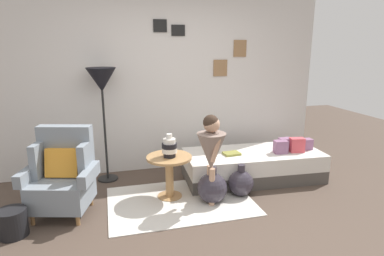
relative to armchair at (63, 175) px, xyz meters
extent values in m
plane|color=#4C3D33|center=(1.38, -0.81, -0.44)|extent=(12.00, 12.00, 0.00)
cube|color=silver|center=(1.38, 1.14, 0.86)|extent=(4.80, 0.10, 2.60)
cube|color=olive|center=(2.53, 1.09, 1.36)|extent=(0.20, 0.02, 0.25)
cube|color=slate|center=(2.53, 1.08, 1.36)|extent=(0.16, 0.01, 0.19)
cube|color=black|center=(1.58, 1.09, 1.61)|extent=(0.19, 0.02, 0.15)
cube|color=beige|center=(1.58, 1.08, 1.61)|extent=(0.15, 0.01, 0.12)
cube|color=black|center=(1.32, 1.09, 1.67)|extent=(0.19, 0.02, 0.17)
cube|color=gray|center=(1.32, 1.08, 1.67)|extent=(0.15, 0.01, 0.14)
cube|color=olive|center=(2.22, 1.09, 1.07)|extent=(0.22, 0.02, 0.25)
cube|color=silver|center=(2.22, 1.08, 1.07)|extent=(0.17, 0.01, 0.19)
cube|color=silver|center=(1.32, -0.10, -0.43)|extent=(1.72, 1.19, 0.01)
cylinder|color=#9E7042|center=(-0.31, -0.22, -0.38)|extent=(0.04, 0.04, 0.12)
cylinder|color=#9E7042|center=(0.15, -0.35, -0.38)|extent=(0.04, 0.04, 0.12)
cylinder|color=#9E7042|center=(-0.19, 0.21, -0.38)|extent=(0.04, 0.04, 0.12)
cylinder|color=#9E7042|center=(0.27, 0.08, -0.38)|extent=(0.04, 0.04, 0.12)
cube|color=gray|center=(-0.02, -0.07, -0.17)|extent=(0.73, 0.70, 0.30)
cube|color=gray|center=(0.04, 0.15, 0.26)|extent=(0.62, 0.30, 0.55)
cube|color=gray|center=(-0.24, 0.10, 0.17)|extent=(0.16, 0.32, 0.39)
cube|color=gray|center=(0.26, -0.04, 0.17)|extent=(0.16, 0.32, 0.39)
cube|color=gray|center=(-0.34, 0.00, 0.05)|extent=(0.22, 0.51, 0.14)
cube|color=gray|center=(0.29, -0.18, 0.05)|extent=(0.22, 0.51, 0.14)
cube|color=orange|center=(0.01, 0.03, 0.14)|extent=(0.39, 0.26, 0.33)
cube|color=#4C4742|center=(2.47, 0.33, -0.35)|extent=(1.94, 0.91, 0.18)
cube|color=silver|center=(2.47, 0.33, -0.15)|extent=(1.94, 0.91, 0.22)
cube|color=gray|center=(3.23, 0.24, 0.04)|extent=(0.19, 0.12, 0.15)
cube|color=#D64C56|center=(3.05, 0.17, 0.06)|extent=(0.21, 0.15, 0.20)
cube|color=gray|center=(2.92, 0.27, 0.05)|extent=(0.18, 0.13, 0.18)
cube|color=gray|center=(2.80, 0.18, 0.05)|extent=(0.19, 0.14, 0.18)
cylinder|color=tan|center=(1.22, 0.05, -0.43)|extent=(0.31, 0.31, 0.02)
cylinder|color=tan|center=(1.22, 0.05, -0.18)|extent=(0.10, 0.10, 0.49)
cylinder|color=tan|center=(1.22, 0.05, 0.08)|extent=(0.55, 0.55, 0.03)
cylinder|color=black|center=(1.22, 0.03, 0.13)|extent=(0.15, 0.15, 0.06)
cylinder|color=white|center=(1.22, 0.03, 0.18)|extent=(0.18, 0.18, 0.06)
cylinder|color=black|center=(1.22, 0.03, 0.24)|extent=(0.18, 0.18, 0.06)
cylinder|color=white|center=(1.22, 0.03, 0.30)|extent=(0.15, 0.15, 0.06)
cylinder|color=white|center=(1.22, 0.03, 0.36)|extent=(0.07, 0.07, 0.06)
cylinder|color=black|center=(0.48, 0.83, -0.43)|extent=(0.28, 0.28, 0.02)
cylinder|color=black|center=(0.48, 0.83, 0.31)|extent=(0.03, 0.03, 1.47)
cone|color=black|center=(0.48, 0.83, 0.97)|extent=(0.39, 0.39, 0.32)
cylinder|color=tan|center=(1.65, -0.30, -0.21)|extent=(0.07, 0.07, 0.46)
cylinder|color=tan|center=(1.66, -0.20, -0.21)|extent=(0.07, 0.07, 0.46)
cone|color=gray|center=(1.66, -0.25, 0.21)|extent=(0.34, 0.34, 0.44)
cylinder|color=gray|center=(1.66, -0.25, 0.36)|extent=(0.17, 0.17, 0.17)
cylinder|color=tan|center=(1.67, -0.37, 0.28)|extent=(0.13, 0.06, 0.30)
cylinder|color=tan|center=(1.68, -0.13, 0.28)|extent=(0.13, 0.06, 0.30)
sphere|color=tan|center=(1.66, -0.25, 0.54)|extent=(0.19, 0.19, 0.19)
sphere|color=#38281E|center=(1.65, -0.25, 0.56)|extent=(0.18, 0.18, 0.18)
cube|color=olive|center=(2.13, 0.29, -0.02)|extent=(0.23, 0.18, 0.03)
sphere|color=#332D38|center=(1.68, -0.21, -0.26)|extent=(0.36, 0.36, 0.36)
cylinder|color=#332D38|center=(1.68, -0.21, -0.04)|extent=(0.10, 0.10, 0.09)
sphere|color=#332D38|center=(2.09, -0.13, -0.28)|extent=(0.32, 0.32, 0.32)
cylinder|color=#332D38|center=(2.09, -0.13, -0.08)|extent=(0.09, 0.09, 0.09)
cylinder|color=black|center=(-0.45, -0.39, -0.30)|extent=(0.28, 0.28, 0.28)
camera|label=1|loc=(0.51, -3.65, 1.40)|focal=30.56mm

